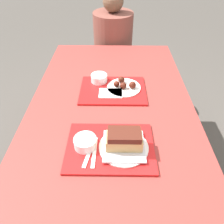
{
  "coord_description": "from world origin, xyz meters",
  "views": [
    {
      "loc": [
        0.02,
        -0.89,
        1.52
      ],
      "look_at": [
        0.01,
        -0.02,
        0.78
      ],
      "focal_mm": 35.0,
      "sensor_mm": 36.0,
      "label": 1
    }
  ],
  "objects_px": {
    "tray_near": "(111,147)",
    "brisket_sandwich_plate": "(124,142)",
    "bowl_coleslaw_far": "(99,78)",
    "person_seated_across": "(113,39)",
    "tray_far": "(113,90)",
    "bowl_coleslaw_near": "(85,142)",
    "wings_plate_far": "(124,86)"
  },
  "relations": [
    {
      "from": "tray_far",
      "to": "person_seated_across",
      "type": "height_order",
      "value": "person_seated_across"
    },
    {
      "from": "bowl_coleslaw_near",
      "to": "wings_plate_far",
      "type": "distance_m",
      "value": 0.51
    },
    {
      "from": "bowl_coleslaw_near",
      "to": "brisket_sandwich_plate",
      "type": "relative_size",
      "value": 0.46
    },
    {
      "from": "bowl_coleslaw_far",
      "to": "tray_near",
      "type": "bearing_deg",
      "value": -81.12
    },
    {
      "from": "bowl_coleslaw_near",
      "to": "person_seated_across",
      "type": "bearing_deg",
      "value": 85.18
    },
    {
      "from": "bowl_coleslaw_far",
      "to": "brisket_sandwich_plate",
      "type": "bearing_deg",
      "value": -75.54
    },
    {
      "from": "bowl_coleslaw_near",
      "to": "bowl_coleslaw_far",
      "type": "relative_size",
      "value": 1.0
    },
    {
      "from": "bowl_coleslaw_near",
      "to": "wings_plate_far",
      "type": "height_order",
      "value": "wings_plate_far"
    },
    {
      "from": "tray_near",
      "to": "person_seated_across",
      "type": "height_order",
      "value": "person_seated_across"
    },
    {
      "from": "tray_near",
      "to": "tray_far",
      "type": "bearing_deg",
      "value": 89.54
    },
    {
      "from": "tray_near",
      "to": "bowl_coleslaw_near",
      "type": "height_order",
      "value": "bowl_coleslaw_near"
    },
    {
      "from": "tray_far",
      "to": "wings_plate_far",
      "type": "relative_size",
      "value": 1.93
    },
    {
      "from": "tray_far",
      "to": "bowl_coleslaw_far",
      "type": "relative_size",
      "value": 3.89
    },
    {
      "from": "tray_near",
      "to": "bowl_coleslaw_near",
      "type": "bearing_deg",
      "value": 179.71
    },
    {
      "from": "tray_near",
      "to": "wings_plate_far",
      "type": "bearing_deg",
      "value": 81.39
    },
    {
      "from": "bowl_coleslaw_near",
      "to": "wings_plate_far",
      "type": "bearing_deg",
      "value": 68.44
    },
    {
      "from": "brisket_sandwich_plate",
      "to": "bowl_coleslaw_far",
      "type": "xyz_separation_m",
      "value": [
        -0.14,
        0.55,
        -0.01
      ]
    },
    {
      "from": "tray_near",
      "to": "wings_plate_far",
      "type": "relative_size",
      "value": 1.93
    },
    {
      "from": "bowl_coleslaw_far",
      "to": "wings_plate_far",
      "type": "distance_m",
      "value": 0.17
    },
    {
      "from": "tray_near",
      "to": "person_seated_across",
      "type": "bearing_deg",
      "value": 90.05
    },
    {
      "from": "tray_far",
      "to": "person_seated_across",
      "type": "distance_m",
      "value": 0.9
    },
    {
      "from": "tray_near",
      "to": "person_seated_across",
      "type": "distance_m",
      "value": 1.36
    },
    {
      "from": "tray_near",
      "to": "bowl_coleslaw_far",
      "type": "relative_size",
      "value": 3.89
    },
    {
      "from": "bowl_coleslaw_near",
      "to": "wings_plate_far",
      "type": "relative_size",
      "value": 0.5
    },
    {
      "from": "brisket_sandwich_plate",
      "to": "tray_near",
      "type": "bearing_deg",
      "value": 172.94
    },
    {
      "from": "bowl_coleslaw_near",
      "to": "person_seated_across",
      "type": "xyz_separation_m",
      "value": [
        0.11,
        1.35,
        -0.07
      ]
    },
    {
      "from": "wings_plate_far",
      "to": "person_seated_across",
      "type": "height_order",
      "value": "person_seated_across"
    },
    {
      "from": "bowl_coleslaw_far",
      "to": "tray_far",
      "type": "bearing_deg",
      "value": -45.16
    },
    {
      "from": "brisket_sandwich_plate",
      "to": "wings_plate_far",
      "type": "height_order",
      "value": "brisket_sandwich_plate"
    },
    {
      "from": "tray_near",
      "to": "brisket_sandwich_plate",
      "type": "relative_size",
      "value": 1.78
    },
    {
      "from": "wings_plate_far",
      "to": "bowl_coleslaw_near",
      "type": "bearing_deg",
      "value": -111.56
    },
    {
      "from": "tray_near",
      "to": "bowl_coleslaw_far",
      "type": "height_order",
      "value": "bowl_coleslaw_far"
    }
  ]
}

